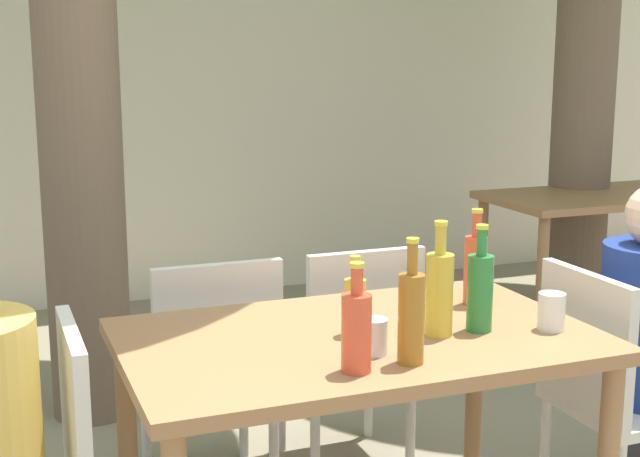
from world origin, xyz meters
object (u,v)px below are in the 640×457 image
soda_bottle_3 (357,330)px  oil_cruet_5 (439,291)px  dining_table_front (358,365)px  drinking_glass_1 (374,337)px  dining_table_back (609,210)px  drinking_glass_0 (551,311)px  patio_chair_3 (353,348)px  amber_bottle_2 (411,315)px  patio_chair_1 (610,385)px  oil_cruet_0 (355,304)px  soda_bottle_1 (475,268)px  patio_chair_2 (212,366)px  green_bottle_4 (480,290)px

soda_bottle_3 → oil_cruet_5: 0.38m
dining_table_front → drinking_glass_1: (-0.03, -0.17, 0.14)m
drinking_glass_1 → dining_table_front: bearing=80.1°
dining_table_back → oil_cruet_5: size_ratio=4.31×
soda_bottle_3 → drinking_glass_0: 0.67m
patio_chair_3 → amber_bottle_2: bearing=75.5°
oil_cruet_5 → patio_chair_1: bearing=7.7°
patio_chair_1 → amber_bottle_2: 1.00m
oil_cruet_0 → oil_cruet_5: bearing=-23.7°
amber_bottle_2 → soda_bottle_3: size_ratio=1.17×
patio_chair_3 → oil_cruet_5: bearing=85.3°
oil_cruet_0 → soda_bottle_3: size_ratio=0.81×
patio_chair_3 → soda_bottle_1: 0.67m
patio_chair_2 → oil_cruet_0: bearing=111.7°
patio_chair_1 → drinking_glass_0: size_ratio=8.11×
dining_table_front → soda_bottle_1: bearing=17.3°
patio_chair_3 → drinking_glass_0: drinking_glass_0 is taller
soda_bottle_1 → dining_table_back: bearing=41.8°
patio_chair_2 → green_bottle_4: bearing=129.0°
soda_bottle_1 → drinking_glass_1: bearing=-147.3°
patio_chair_1 → soda_bottle_3: bearing=105.1°
dining_table_front → dining_table_back: bearing=37.9°
patio_chair_3 → green_bottle_4: 0.85m
green_bottle_4 → soda_bottle_1: bearing=61.9°
dining_table_front → patio_chair_2: bearing=112.4°
green_bottle_4 → patio_chair_3: bearing=95.3°
oil_cruet_0 → amber_bottle_2: size_ratio=0.69×
patio_chair_3 → amber_bottle_2: (-0.24, -0.92, 0.41)m
oil_cruet_0 → oil_cruet_5: size_ratio=0.69×
soda_bottle_1 → drinking_glass_1: soda_bottle_1 is taller
amber_bottle_2 → dining_table_front: bearing=96.1°
green_bottle_4 → drinking_glass_0: bearing=-19.1°
patio_chair_3 → drinking_glass_1: patio_chair_3 is taller
patio_chair_1 → oil_cruet_5: oil_cruet_5 is taller
patio_chair_3 → patio_chair_2: bearing=0.0°
dining_table_front → green_bottle_4: 0.41m
dining_table_front → drinking_glass_0: drinking_glass_0 is taller
oil_cruet_5 → drinking_glass_1: bearing=-161.3°
patio_chair_2 → patio_chair_3: (0.54, 0.00, 0.00)m
soda_bottle_3 → oil_cruet_5: oil_cruet_5 is taller
dining_table_back → green_bottle_4: (-2.04, -1.95, 0.22)m
patio_chair_1 → oil_cruet_5: size_ratio=2.68×
drinking_glass_0 → drinking_glass_1: size_ratio=1.13×
oil_cruet_5 → drinking_glass_0: bearing=-12.3°
soda_bottle_1 → drinking_glass_1: size_ratio=3.18×
patio_chair_2 → drinking_glass_1: size_ratio=9.14×
oil_cruet_0 → dining_table_back: bearing=37.8°
patio_chair_1 → patio_chair_2: same height
amber_bottle_2 → drinking_glass_0: size_ratio=3.03×
dining_table_front → patio_chair_3: 0.73m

